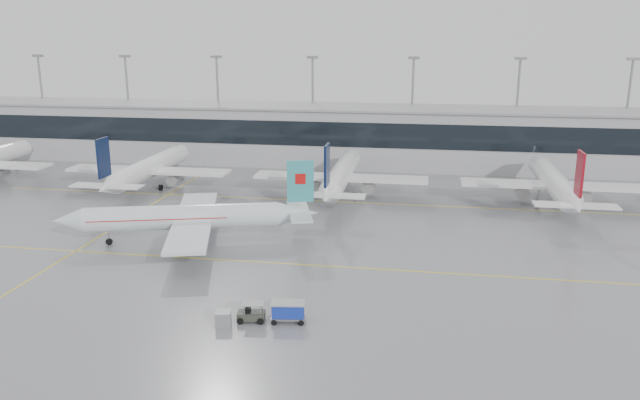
% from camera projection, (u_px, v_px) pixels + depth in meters
% --- Properties ---
extents(ground, '(320.00, 320.00, 0.00)m').
position_uv_depth(ground, '(304.00, 265.00, 75.65)').
color(ground, gray).
rests_on(ground, ground).
extents(taxi_line_main, '(120.00, 0.25, 0.01)m').
position_uv_depth(taxi_line_main, '(304.00, 265.00, 75.65)').
color(taxi_line_main, yellow).
rests_on(taxi_line_main, ground).
extents(taxi_line_north, '(120.00, 0.25, 0.01)m').
position_uv_depth(taxi_line_north, '(338.00, 202.00, 104.26)').
color(taxi_line_north, yellow).
rests_on(taxi_line_north, ground).
extents(taxi_line_cross, '(0.25, 60.00, 0.01)m').
position_uv_depth(taxi_line_cross, '(129.00, 218.00, 94.73)').
color(taxi_line_cross, yellow).
rests_on(taxi_line_cross, ground).
extents(terminal, '(180.00, 15.00, 12.00)m').
position_uv_depth(terminal, '(358.00, 137.00, 133.23)').
color(terminal, '#A3A4A7').
rests_on(terminal, ground).
extents(terminal_glass, '(180.00, 0.20, 5.00)m').
position_uv_depth(terminal_glass, '(355.00, 135.00, 125.65)').
color(terminal_glass, black).
rests_on(terminal_glass, ground).
extents(terminal_roof, '(182.00, 16.00, 0.40)m').
position_uv_depth(terminal_roof, '(359.00, 107.00, 131.65)').
color(terminal_roof, gray).
rests_on(terminal_roof, ground).
extents(light_masts, '(156.40, 1.00, 22.60)m').
position_uv_depth(light_masts, '(362.00, 99.00, 137.07)').
color(light_masts, gray).
rests_on(light_masts, ground).
extents(air_canada_jet, '(34.50, 27.77, 10.85)m').
position_uv_depth(air_canada_jet, '(192.00, 218.00, 83.12)').
color(air_canada_jet, silver).
rests_on(air_canada_jet, ground).
extents(parked_jet_b, '(29.64, 36.96, 11.72)m').
position_uv_depth(parked_jet_b, '(149.00, 168.00, 112.39)').
color(parked_jet_b, white).
rests_on(parked_jet_b, ground).
extents(parked_jet_c, '(29.64, 36.96, 11.72)m').
position_uv_depth(parked_jet_c, '(341.00, 175.00, 106.83)').
color(parked_jet_c, white).
rests_on(parked_jet_c, ground).
extents(parked_jet_d, '(29.64, 36.96, 11.72)m').
position_uv_depth(parked_jet_d, '(554.00, 183.00, 101.26)').
color(parked_jet_d, white).
rests_on(parked_jet_d, ground).
extents(baggage_tug, '(4.03, 1.99, 1.92)m').
position_uv_depth(baggage_tug, '(251.00, 315.00, 60.55)').
color(baggage_tug, '#33372E').
rests_on(baggage_tug, ground).
extents(baggage_cart, '(3.49, 2.25, 2.03)m').
position_uv_depth(baggage_cart, '(288.00, 310.00, 60.32)').
color(baggage_cart, gray).
rests_on(baggage_cart, ground).
extents(gse_unit, '(1.78, 1.71, 1.48)m').
position_uv_depth(gse_unit, '(223.00, 319.00, 59.54)').
color(gse_unit, gray).
rests_on(gse_unit, ground).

